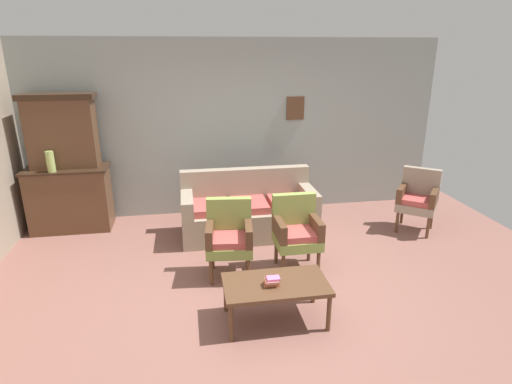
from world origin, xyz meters
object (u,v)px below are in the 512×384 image
vase_on_cabinet (51,162)px  armchair_by_doorway (229,235)px  side_cabinet (70,199)px  armchair_near_cabinet (296,230)px  wingback_chair_by_fireplace (418,197)px  book_stack_on_table (272,281)px  coffee_table (276,287)px  floral_couch (249,212)px

vase_on_cabinet → armchair_by_doorway: (2.27, -1.53, -0.58)m
side_cabinet → armchair_near_cabinet: (2.94, -1.70, 0.03)m
wingback_chair_by_fireplace → armchair_near_cabinet: bearing=-158.1°
vase_on_cabinet → book_stack_on_table: size_ratio=2.01×
side_cabinet → book_stack_on_table: side_cabinet is taller
armchair_by_doorway → coffee_table: 1.04m
armchair_near_cabinet → wingback_chair_by_fireplace: bearing=21.9°
armchair_near_cabinet → book_stack_on_table: bearing=-116.4°
armchair_by_doorway → book_stack_on_table: size_ratio=6.26×
wingback_chair_by_fireplace → vase_on_cabinet: bearing=172.2°
vase_on_cabinet → coffee_table: size_ratio=0.29×
side_cabinet → vase_on_cabinet: size_ratio=3.99×
coffee_table → book_stack_on_table: book_stack_on_table is taller
coffee_table → book_stack_on_table: size_ratio=6.95×
armchair_by_doorway → wingback_chair_by_fireplace: size_ratio=1.00×
side_cabinet → armchair_by_doorway: (2.14, -1.72, 0.03)m
wingback_chair_by_fireplace → coffee_table: size_ratio=0.90×
side_cabinet → armchair_by_doorway: 2.74m
wingback_chair_by_fireplace → coffee_table: wingback_chair_by_fireplace is taller
coffee_table → wingback_chair_by_fireplace: bearing=36.0°
floral_couch → wingback_chair_by_fireplace: bearing=-6.2°
floral_couch → coffee_table: (-0.05, -2.08, 0.05)m
vase_on_cabinet → armchair_near_cabinet: vase_on_cabinet is taller
side_cabinet → floral_couch: (2.53, -0.62, -0.14)m
floral_couch → armchair_by_doorway: bearing=-109.6°
armchair_near_cabinet → coffee_table: armchair_near_cabinet is taller
floral_couch → coffee_table: floral_couch is taller
armchair_near_cabinet → coffee_table: bearing=-115.1°
book_stack_on_table → vase_on_cabinet: bearing=135.2°
vase_on_cabinet → coffee_table: bearing=-43.9°
vase_on_cabinet → book_stack_on_table: vase_on_cabinet is taller
wingback_chair_by_fireplace → side_cabinet: bearing=169.9°
armchair_near_cabinet → armchair_by_doorway: bearing=-178.6°
vase_on_cabinet → armchair_near_cabinet: (3.07, -1.52, -0.58)m
wingback_chair_by_fireplace → coffee_table: (-2.49, -1.81, -0.12)m
wingback_chair_by_fireplace → coffee_table: bearing=-144.0°
armchair_near_cabinet → vase_on_cabinet: bearing=153.8°
floral_couch → armchair_by_doorway: same height
side_cabinet → armchair_near_cabinet: bearing=-30.0°
side_cabinet → armchair_near_cabinet: side_cabinet is taller
vase_on_cabinet → floral_couch: bearing=-9.3°
book_stack_on_table → wingback_chair_by_fireplace: bearing=36.1°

